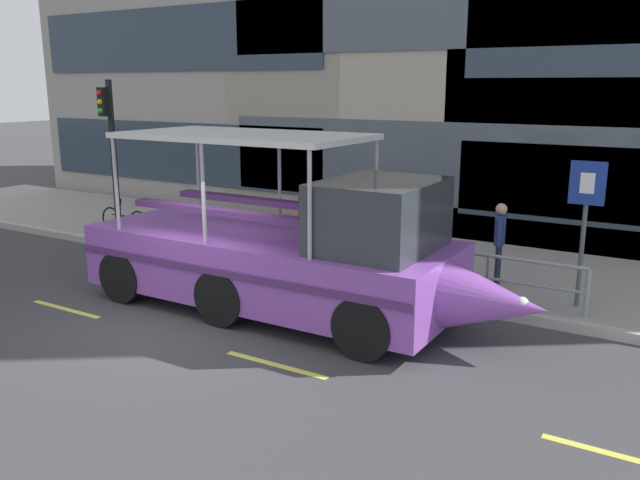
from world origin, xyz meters
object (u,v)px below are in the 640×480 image
object	(u,v)px
duck_tour_boat	(292,255)
pedestrian_mid_left	(374,222)
pedestrian_near_bow	(500,236)
leaned_bicycle	(125,221)
parking_sign	(585,209)
traffic_light_pole	(111,143)
pedestrian_mid_right	(306,214)

from	to	relation	value
duck_tour_boat	pedestrian_mid_left	xyz separation A→B (m)	(0.04, 3.23, 0.03)
pedestrian_near_bow	pedestrian_mid_left	world-z (taller)	pedestrian_near_bow
leaned_bicycle	pedestrian_mid_left	xyz separation A→B (m)	(6.97, 0.88, 0.57)
parking_sign	pedestrian_near_bow	bearing A→B (deg)	159.52
traffic_light_pole	parking_sign	xyz separation A→B (m)	(11.55, 0.34, -0.66)
traffic_light_pole	duck_tour_boat	bearing A→B (deg)	-17.13
pedestrian_near_bow	pedestrian_mid_right	bearing A→B (deg)	-176.27
pedestrian_near_bow	parking_sign	bearing A→B (deg)	-20.48
leaned_bicycle	duck_tour_boat	distance (m)	7.34
parking_sign	pedestrian_mid_right	xyz separation A→B (m)	(-6.02, 0.32, -0.74)
parking_sign	leaned_bicycle	xyz separation A→B (m)	(-11.45, -0.15, -1.42)
pedestrian_mid_left	duck_tour_boat	bearing A→B (deg)	-90.78
parking_sign	duck_tour_boat	world-z (taller)	duck_tour_boat
pedestrian_near_bow	pedestrian_mid_right	size ratio (longest dim) A/B	0.95
parking_sign	traffic_light_pole	bearing A→B (deg)	-178.32
leaned_bicycle	pedestrian_mid_right	xyz separation A→B (m)	(5.43, 0.48, 0.67)
traffic_light_pole	pedestrian_mid_right	bearing A→B (deg)	6.84
leaned_bicycle	pedestrian_mid_left	size ratio (longest dim) A/B	1.11
duck_tour_boat	leaned_bicycle	bearing A→B (deg)	161.24
parking_sign	pedestrian_mid_left	distance (m)	4.62
leaned_bicycle	duck_tour_boat	size ratio (longest dim) A/B	0.20
parking_sign	pedestrian_mid_right	world-z (taller)	parking_sign
duck_tour_boat	pedestrian_near_bow	distance (m)	4.25
traffic_light_pole	duck_tour_boat	xyz separation A→B (m)	(7.03, -2.17, -1.54)
traffic_light_pole	pedestrian_mid_right	distance (m)	5.75
leaned_bicycle	pedestrian_mid_right	distance (m)	5.49
traffic_light_pole	pedestrian_mid_right	world-z (taller)	traffic_light_pole
leaned_bicycle	pedestrian_near_bow	size ratio (longest dim) A/B	1.05
traffic_light_pole	pedestrian_mid_left	bearing A→B (deg)	8.54
leaned_bicycle	pedestrian_mid_right	bearing A→B (deg)	5.02
pedestrian_mid_left	pedestrian_mid_right	bearing A→B (deg)	-165.49
duck_tour_boat	pedestrian_near_bow	xyz separation A→B (m)	(2.89, 3.12, 0.08)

